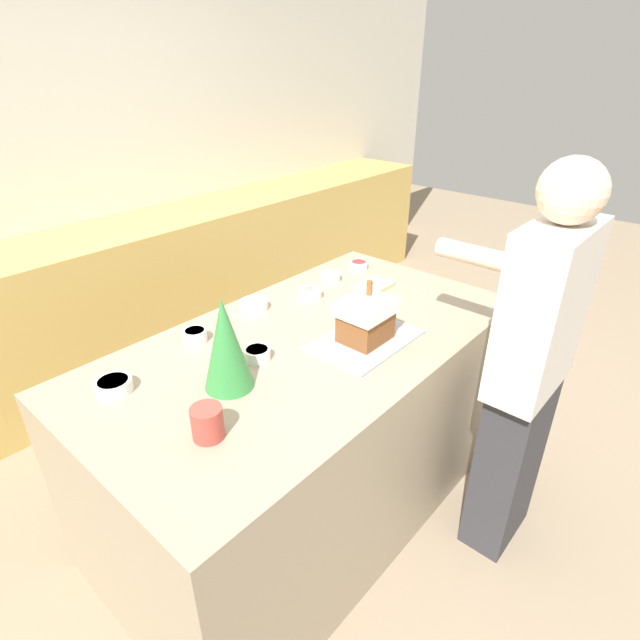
{
  "coord_description": "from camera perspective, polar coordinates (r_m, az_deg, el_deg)",
  "views": [
    {
      "loc": [
        -1.26,
        -1.17,
        1.89
      ],
      "look_at": [
        0.07,
        0.0,
        0.94
      ],
      "focal_mm": 28.0,
      "sensor_mm": 36.0,
      "label": 1
    }
  ],
  "objects": [
    {
      "name": "ground_plane",
      "position": [
        2.55,
        -1.12,
        -19.67
      ],
      "size": [
        12.0,
        12.0,
        0.0
      ],
      "primitive_type": "plane",
      "color": "gray"
    },
    {
      "name": "wall_back",
      "position": [
        3.48,
        -27.77,
        15.26
      ],
      "size": [
        8.0,
        0.05,
        2.6
      ],
      "color": "beige",
      "rests_on": "ground_plane"
    },
    {
      "name": "back_cabinet_block",
      "position": [
        3.43,
        -22.63,
        1.5
      ],
      "size": [
        6.0,
        0.6,
        0.96
      ],
      "color": "tan",
      "rests_on": "ground_plane"
    },
    {
      "name": "kitchen_island",
      "position": [
        2.24,
        -1.23,
        -12.05
      ],
      "size": [
        1.84,
        0.98,
        0.88
      ],
      "color": "gray",
      "rests_on": "ground_plane"
    },
    {
      "name": "baking_tray",
      "position": [
        1.99,
        5.15,
        -2.27
      ],
      "size": [
        0.43,
        0.29,
        0.01
      ],
      "color": "#9E9EA8",
      "rests_on": "kitchen_island"
    },
    {
      "name": "gingerbread_house",
      "position": [
        1.94,
        5.27,
        0.09
      ],
      "size": [
        0.21,
        0.17,
        0.23
      ],
      "color": "brown",
      "rests_on": "baking_tray"
    },
    {
      "name": "decorative_tree",
      "position": [
        1.66,
        -10.72,
        -2.72
      ],
      "size": [
        0.17,
        0.17,
        0.33
      ],
      "color": "#33843D",
      "rests_on": "kitchen_island"
    },
    {
      "name": "candy_bowl_behind_tray",
      "position": [
        1.82,
        -22.51,
        -6.89
      ],
      "size": [
        0.12,
        0.12,
        0.04
      ],
      "color": "white",
      "rests_on": "kitchen_island"
    },
    {
      "name": "candy_bowl_near_tray_right",
      "position": [
        1.87,
        -7.2,
        -3.81
      ],
      "size": [
        0.1,
        0.1,
        0.04
      ],
      "color": "white",
      "rests_on": "kitchen_island"
    },
    {
      "name": "candy_bowl_far_right",
      "position": [
        2.67,
        4.45,
        6.33
      ],
      "size": [
        0.09,
        0.09,
        0.04
      ],
      "color": "white",
      "rests_on": "kitchen_island"
    },
    {
      "name": "candy_bowl_beside_tree",
      "position": [
        2.02,
        -14.08,
        -1.69
      ],
      "size": [
        0.09,
        0.09,
        0.05
      ],
      "color": "white",
      "rests_on": "kitchen_island"
    },
    {
      "name": "candy_bowl_center_rear",
      "position": [
        2.51,
        1.22,
        5.02
      ],
      "size": [
        0.1,
        0.1,
        0.04
      ],
      "color": "white",
      "rests_on": "kitchen_island"
    },
    {
      "name": "candy_bowl_front_corner",
      "position": [
        2.24,
        -7.58,
        1.77
      ],
      "size": [
        0.13,
        0.13,
        0.04
      ],
      "color": "white",
      "rests_on": "kitchen_island"
    },
    {
      "name": "candy_bowl_far_left",
      "position": [
        2.33,
        -1.19,
        3.11
      ],
      "size": [
        0.12,
        0.12,
        0.04
      ],
      "color": "white",
      "rests_on": "kitchen_island"
    },
    {
      "name": "cookbook",
      "position": [
        2.45,
        6.2,
        3.91
      ],
      "size": [
        0.18,
        0.13,
        0.02
      ],
      "color": "#CCB78C",
      "rests_on": "kitchen_island"
    },
    {
      "name": "mug",
      "position": [
        1.53,
        -12.75,
        -11.37
      ],
      "size": [
        0.1,
        0.1,
        0.1
      ],
      "color": "#B24238",
      "rests_on": "kitchen_island"
    },
    {
      "name": "person",
      "position": [
        2.03,
        22.67,
        -5.58
      ],
      "size": [
        0.43,
        0.53,
        1.62
      ],
      "color": "#333338",
      "rests_on": "ground_plane"
    }
  ]
}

